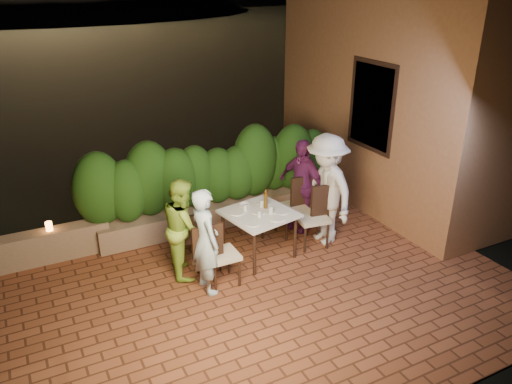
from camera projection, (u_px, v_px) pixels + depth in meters
ground at (269, 293)px, 6.97m from camera, size 400.00×400.00×0.00m
terrace_floor at (253, 279)px, 7.40m from camera, size 7.00×6.00×0.15m
building_wall at (392, 68)px, 9.09m from camera, size 1.60×5.00×5.00m
window_pane at (373, 106)px, 8.56m from camera, size 0.08×1.00×1.40m
window_frame at (372, 106)px, 8.56m from camera, size 0.06×1.15×1.55m
planter at (217, 212)px, 8.85m from camera, size 4.20×0.55×0.40m
hedge at (216, 173)px, 8.55m from camera, size 4.00×0.70×1.10m
parapet at (35, 248)px, 7.58m from camera, size 2.20×0.30×0.50m
hill at (41, 50)px, 58.42m from camera, size 52.00×40.00×22.00m
dining_table at (259, 234)px, 7.74m from camera, size 1.13×1.13×0.75m
plate_nw at (253, 224)px, 7.23m from camera, size 0.20×0.20×0.01m
plate_sw at (237, 212)px, 7.57m from camera, size 0.24×0.24×0.01m
plate_ne at (281, 212)px, 7.60m from camera, size 0.23×0.23×0.01m
plate_se at (264, 203)px, 7.89m from camera, size 0.22×0.22×0.01m
plate_centre at (259, 212)px, 7.60m from camera, size 0.23×0.23×0.01m
plate_front at (277, 219)px, 7.38m from camera, size 0.23×0.23×0.01m
glass_nw at (259, 214)px, 7.43m from camera, size 0.06×0.06×0.10m
glass_sw at (245, 208)px, 7.62m from camera, size 0.06×0.06×0.10m
glass_ne at (271, 210)px, 7.53m from camera, size 0.06×0.06×0.11m
glass_se at (262, 203)px, 7.75m from camera, size 0.07×0.07×0.11m
beer_bottle at (266, 199)px, 7.67m from camera, size 0.06×0.06×0.31m
bowl at (245, 205)px, 7.79m from camera, size 0.21×0.21×0.04m
chair_left_front at (222, 253)px, 6.99m from camera, size 0.45×0.45×0.97m
chair_left_back at (206, 240)px, 7.42m from camera, size 0.48×0.48×0.88m
chair_right_front at (312, 216)px, 7.99m from camera, size 0.54×0.54×1.03m
chair_right_back at (292, 206)px, 8.35m from camera, size 0.49×0.49×1.02m
diner_blue at (205, 241)px, 6.73m from camera, size 0.42×0.59×1.53m
diner_green at (184, 227)px, 7.16m from camera, size 0.70×0.82×1.48m
diner_white at (326, 190)px, 7.97m from camera, size 0.71×1.20×1.84m
diner_purple at (301, 185)px, 8.42m from camera, size 0.66×1.02×1.62m
parapet_lamp at (49, 226)px, 7.56m from camera, size 0.10×0.10×0.14m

